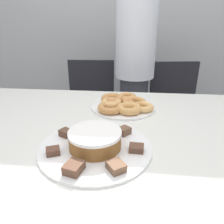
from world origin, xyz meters
The scene contains 23 objects.
wall_back centered at (0.00, 1.63, 1.30)m, with size 8.00×0.05×2.60m.
table centered at (0.00, 0.00, 0.70)m, with size 1.84×1.06×0.78m.
person_standing centered at (0.10, 0.93, 0.85)m, with size 0.30×0.30×1.59m.
office_chair_left centered at (-0.26, 0.91, 0.41)m, with size 0.46×0.46×0.88m.
office_chair_right centered at (0.46, 0.91, 0.41)m, with size 0.50×0.50×0.88m.
plate_cake centered at (-0.03, -0.15, 0.78)m, with size 0.39×0.39×0.01m.
plate_donuts centered at (0.05, 0.26, 0.78)m, with size 0.33×0.33×0.01m.
frosted_cake centered at (-0.03, -0.15, 0.82)m, with size 0.18×0.18×0.06m.
lamington_0 centered at (-0.16, -0.20, 0.80)m, with size 0.06×0.05×0.02m.
lamington_1 centered at (-0.07, -0.29, 0.80)m, with size 0.06×0.07×0.03m.
lamington_2 centered at (0.05, -0.26, 0.80)m, with size 0.07×0.07×0.02m.
lamington_3 centered at (0.12, -0.16, 0.80)m, with size 0.05×0.04×0.02m.
lamington_4 centered at (0.07, -0.04, 0.80)m, with size 0.06×0.06×0.03m.
lamington_5 centered at (-0.05, -0.01, 0.80)m, with size 0.05×0.05×0.02m.
lamington_6 centered at (-0.15, -0.08, 0.80)m, with size 0.06×0.05×0.03m.
donut_0 centered at (0.05, 0.26, 0.80)m, with size 0.11×0.11×0.03m.
donut_1 centered at (0.10, 0.28, 0.80)m, with size 0.12×0.12×0.03m.
donut_2 centered at (0.06, 0.37, 0.80)m, with size 0.10×0.10×0.03m.
donut_3 centered at (-0.01, 0.31, 0.80)m, with size 0.12×0.12×0.04m.
donut_4 centered at (-0.01, 0.25, 0.80)m, with size 0.11×0.11×0.04m.
donut_5 centered at (-0.01, 0.19, 0.80)m, with size 0.13×0.13×0.03m.
donut_6 centered at (0.08, 0.18, 0.80)m, with size 0.12×0.12×0.04m.
donut_7 centered at (0.15, 0.22, 0.80)m, with size 0.11×0.11×0.03m.
Camera 1 is at (0.10, -0.80, 1.20)m, focal length 35.00 mm.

